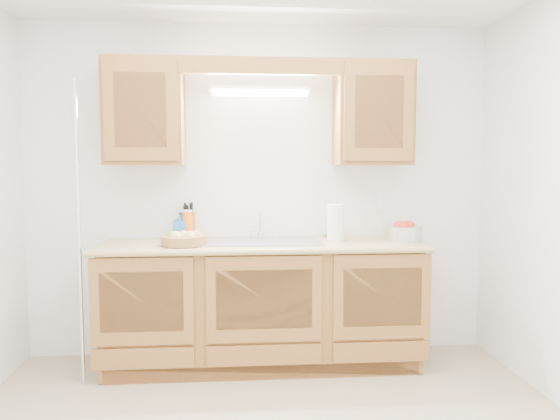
{
  "coord_description": "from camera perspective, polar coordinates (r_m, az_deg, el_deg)",
  "views": [
    {
      "loc": [
        -0.18,
        -2.67,
        1.45
      ],
      "look_at": [
        0.1,
        0.85,
        1.16
      ],
      "focal_mm": 35.0,
      "sensor_mm": 36.0,
      "label": 1
    }
  ],
  "objects": [
    {
      "name": "room",
      "position": [
        2.69,
        -0.71,
        0.46
      ],
      "size": [
        3.52,
        3.5,
        2.5
      ],
      "color": "tan",
      "rests_on": "ground"
    },
    {
      "name": "base_cabinets",
      "position": [
        4.0,
        -1.89,
        -9.89
      ],
      "size": [
        2.2,
        0.6,
        0.86
      ],
      "primitive_type": "cube",
      "color": "brown",
      "rests_on": "ground"
    },
    {
      "name": "countertop",
      "position": [
        3.9,
        -1.9,
        -3.68
      ],
      "size": [
        2.3,
        0.63,
        0.04
      ],
      "primitive_type": "cube",
      "color": "tan",
      "rests_on": "base_cabinets"
    },
    {
      "name": "upper_cabinet_left",
      "position": [
        4.08,
        -13.96,
        9.86
      ],
      "size": [
        0.55,
        0.33,
        0.75
      ],
      "primitive_type": "cube",
      "color": "brown",
      "rests_on": "room"
    },
    {
      "name": "upper_cabinet_right",
      "position": [
        4.15,
        9.66,
        9.84
      ],
      "size": [
        0.55,
        0.33,
        0.75
      ],
      "primitive_type": "cube",
      "color": "brown",
      "rests_on": "room"
    },
    {
      "name": "valance",
      "position": [
        3.93,
        -1.96,
        14.84
      ],
      "size": [
        2.2,
        0.05,
        0.12
      ],
      "primitive_type": "cube",
      "color": "brown",
      "rests_on": "room"
    },
    {
      "name": "fluorescent_fixture",
      "position": [
        4.13,
        -2.1,
        12.33
      ],
      "size": [
        0.76,
        0.08,
        0.08
      ],
      "color": "white",
      "rests_on": "room"
    },
    {
      "name": "sink",
      "position": [
        3.93,
        -1.91,
        -4.38
      ],
      "size": [
        0.84,
        0.46,
        0.36
      ],
      "color": "#9E9EA3",
      "rests_on": "countertop"
    },
    {
      "name": "wire_shelf_pole",
      "position": [
        3.77,
        -20.25,
        -2.42
      ],
      "size": [
        0.03,
        0.03,
        2.0
      ],
      "primitive_type": "cylinder",
      "color": "silver",
      "rests_on": "ground"
    },
    {
      "name": "outlet_plate",
      "position": [
        4.33,
        10.56,
        0.66
      ],
      "size": [
        0.08,
        0.01,
        0.12
      ],
      "primitive_type": "cube",
      "color": "white",
      "rests_on": "room"
    },
    {
      "name": "fruit_basket",
      "position": [
        3.81,
        -9.99,
        -2.99
      ],
      "size": [
        0.37,
        0.37,
        0.1
      ],
      "rotation": [
        0.0,
        0.0,
        -0.19
      ],
      "color": "#A07740",
      "rests_on": "countertop"
    },
    {
      "name": "knife_block",
      "position": [
        4.13,
        -9.56,
        -1.57
      ],
      "size": [
        0.12,
        0.17,
        0.28
      ],
      "rotation": [
        0.0,
        0.0,
        0.2
      ],
      "color": "brown",
      "rests_on": "countertop"
    },
    {
      "name": "orange_canister",
      "position": [
        4.06,
        -9.66,
        -1.55
      ],
      "size": [
        0.1,
        0.1,
        0.22
      ],
      "rotation": [
        0.0,
        0.0,
        0.43
      ],
      "color": "orange",
      "rests_on": "countertop"
    },
    {
      "name": "soap_bottle",
      "position": [
        4.08,
        -10.37,
        -1.6
      ],
      "size": [
        0.1,
        0.1,
        0.21
      ],
      "primitive_type": "imported",
      "rotation": [
        0.0,
        0.0,
        -0.0
      ],
      "color": "blue",
      "rests_on": "countertop"
    },
    {
      "name": "sponge",
      "position": [
        4.21,
        5.31,
        -2.7
      ],
      "size": [
        0.11,
        0.08,
        0.02
      ],
      "rotation": [
        0.0,
        0.0,
        0.2
      ],
      "color": "#CC333F",
      "rests_on": "countertop"
    },
    {
      "name": "paper_towel",
      "position": [
        3.99,
        5.83,
        -1.34
      ],
      "size": [
        0.15,
        0.15,
        0.31
      ],
      "rotation": [
        0.0,
        0.0,
        0.31
      ],
      "color": "silver",
      "rests_on": "countertop"
    },
    {
      "name": "apple_bowl",
      "position": [
        4.08,
        12.74,
        -2.25
      ],
      "size": [
        0.29,
        0.29,
        0.15
      ],
      "rotation": [
        0.0,
        0.0,
        -0.03
      ],
      "color": "silver",
      "rests_on": "countertop"
    }
  ]
}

